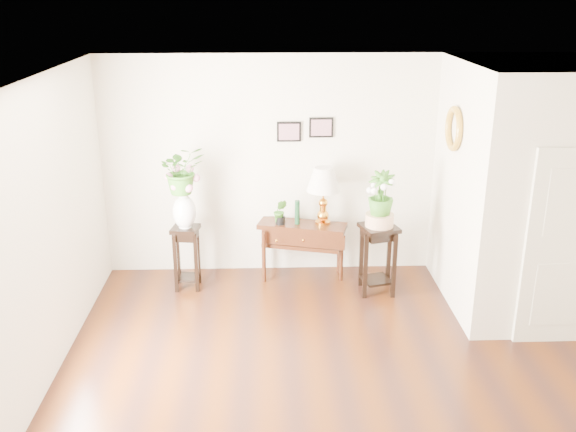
{
  "coord_description": "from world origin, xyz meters",
  "views": [
    {
      "loc": [
        -0.94,
        -5.09,
        3.54
      ],
      "look_at": [
        -0.71,
        1.3,
        1.25
      ],
      "focal_mm": 40.0,
      "sensor_mm": 36.0,
      "label": 1
    }
  ],
  "objects_px": {
    "console_table": "(302,251)",
    "plant_stand_a": "(187,257)",
    "plant_stand_b": "(377,259)",
    "table_lamp": "(323,197)"
  },
  "relations": [
    {
      "from": "table_lamp",
      "to": "plant_stand_a",
      "type": "xyz_separation_m",
      "value": [
        -1.69,
        -0.25,
        -0.68
      ]
    },
    {
      "from": "plant_stand_b",
      "to": "console_table",
      "type": "bearing_deg",
      "value": 153.65
    },
    {
      "from": "table_lamp",
      "to": "plant_stand_b",
      "type": "xyz_separation_m",
      "value": [
        0.63,
        -0.44,
        -0.65
      ]
    },
    {
      "from": "console_table",
      "to": "table_lamp",
      "type": "xyz_separation_m",
      "value": [
        0.26,
        0.0,
        0.72
      ]
    },
    {
      "from": "plant_stand_a",
      "to": "plant_stand_b",
      "type": "distance_m",
      "value": 2.34
    },
    {
      "from": "table_lamp",
      "to": "plant_stand_a",
      "type": "distance_m",
      "value": 1.84
    },
    {
      "from": "console_table",
      "to": "plant_stand_a",
      "type": "bearing_deg",
      "value": -154.77
    },
    {
      "from": "plant_stand_a",
      "to": "table_lamp",
      "type": "bearing_deg",
      "value": 8.42
    },
    {
      "from": "console_table",
      "to": "table_lamp",
      "type": "distance_m",
      "value": 0.76
    },
    {
      "from": "console_table",
      "to": "plant_stand_a",
      "type": "distance_m",
      "value": 1.46
    }
  ]
}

